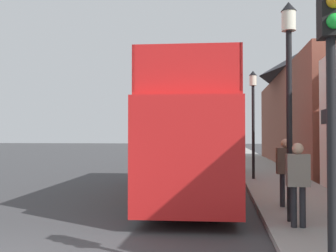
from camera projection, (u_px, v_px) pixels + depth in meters
ground_plane at (163, 166)px, 26.98m from camera, size 144.00×144.00×0.00m
sidewalk at (263, 170)px, 23.15m from camera, size 2.90×108.00×0.14m
brick_terrace_rear at (322, 102)px, 26.97m from camera, size 6.00×21.24×8.71m
tour_bus at (193, 141)px, 13.74m from camera, size 2.95×10.88×4.14m
parked_car_ahead_of_bus at (218, 162)px, 21.11m from camera, size 1.88×4.04×1.39m
pedestrian_second at (298, 176)px, 8.34m from camera, size 0.47×0.26×1.79m
pedestrian_third at (286, 166)px, 10.73m from camera, size 0.49×0.27×1.86m
traffic_signal at (331, 56)px, 4.95m from camera, size 0.28×0.42×4.04m
lamp_post_nearest at (289, 71)px, 8.99m from camera, size 0.35×0.35×5.03m
lamp_post_second at (253, 104)px, 17.71m from camera, size 0.35×0.35×4.87m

